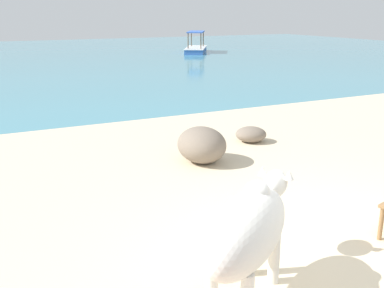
% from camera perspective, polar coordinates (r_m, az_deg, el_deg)
% --- Properties ---
extents(sand_beach, '(18.00, 14.00, 0.04)m').
position_cam_1_polar(sand_beach, '(5.28, 19.75, -13.13)').
color(sand_beach, beige).
rests_on(sand_beach, ground).
extents(water_surface, '(60.00, 36.00, 0.03)m').
position_cam_1_polar(water_surface, '(25.45, -18.79, 9.61)').
color(water_surface, teal).
rests_on(water_surface, ground).
extents(cow, '(1.68, 1.45, 1.04)m').
position_cam_1_polar(cow, '(4.04, 6.99, -10.27)').
color(cow, silver).
rests_on(cow, sand_beach).
extents(shore_rock_large, '(0.78, 0.75, 0.30)m').
position_cam_1_polar(shore_rock_large, '(9.10, 7.30, 1.20)').
color(shore_rock_large, gray).
rests_on(shore_rock_large, sand_beach).
extents(shore_rock_medium, '(0.82, 0.96, 0.61)m').
position_cam_1_polar(shore_rock_medium, '(7.78, 1.22, -0.09)').
color(shore_rock_medium, gray).
rests_on(shore_rock_medium, sand_beach).
extents(boat_blue, '(2.91, 3.73, 1.29)m').
position_cam_1_polar(boat_blue, '(29.36, 0.49, 11.78)').
color(boat_blue, '#3866B7').
rests_on(boat_blue, water_surface).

